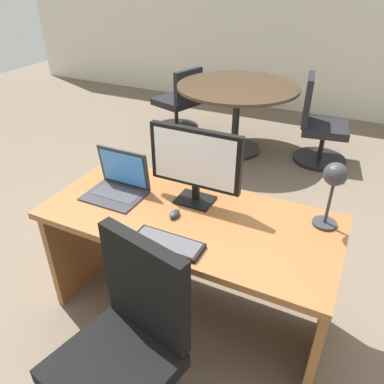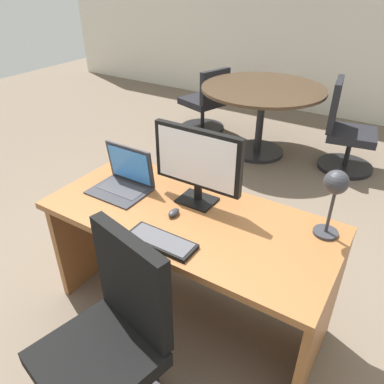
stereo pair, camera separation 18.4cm
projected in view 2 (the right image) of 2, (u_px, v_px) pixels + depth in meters
ground at (277, 201)px, 3.41m from camera, size 12.00×12.00×0.00m
back_wall at (369, 8)px, 4.52m from camera, size 10.00×0.10×2.80m
desk at (193, 242)px, 2.10m from camera, size 1.55×0.72×0.73m
monitor at (197, 161)px, 1.93m from camera, size 0.51×0.16×0.42m
laptop at (126, 176)px, 2.15m from camera, size 0.32×0.26×0.25m
keyboard at (161, 241)px, 1.75m from camera, size 0.34×0.13×0.02m
mouse at (174, 213)px, 1.93m from camera, size 0.04×0.08×0.03m
desk_lamp at (334, 191)px, 1.66m from camera, size 0.12×0.14×0.36m
office_chair at (110, 355)px, 1.64m from camera, size 0.56×0.57×0.96m
meeting_table at (262, 104)px, 3.98m from camera, size 1.30×1.30×0.76m
meeting_chair_near at (345, 136)px, 3.80m from camera, size 0.56×0.56×0.91m
meeting_chair_far at (206, 106)px, 4.70m from camera, size 0.59×0.58×0.80m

